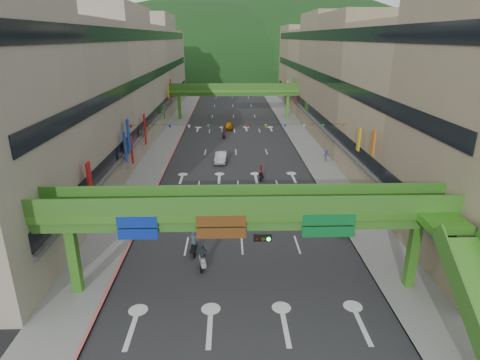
# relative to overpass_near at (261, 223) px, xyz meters

# --- Properties ---
(ground) EXTENTS (320.00, 320.00, 0.00)m
(ground) POSITION_rel_overpass_near_xyz_m (-0.93, -5.38, -5.21)
(ground) COLOR black
(ground) RESTS_ON ground
(road_slab) EXTENTS (18.00, 140.00, 0.02)m
(road_slab) POSITION_rel_overpass_near_xyz_m (-0.93, 44.62, -5.20)
(road_slab) COLOR #28282B
(road_slab) RESTS_ON ground
(sidewalk_left) EXTENTS (4.00, 140.00, 0.15)m
(sidewalk_left) POSITION_rel_overpass_near_xyz_m (-11.93, 44.62, -5.13)
(sidewalk_left) COLOR gray
(sidewalk_left) RESTS_ON ground
(sidewalk_right) EXTENTS (4.00, 140.00, 0.15)m
(sidewalk_right) POSITION_rel_overpass_near_xyz_m (10.07, 44.62, -5.13)
(sidewalk_right) COLOR gray
(sidewalk_right) RESTS_ON ground
(curb_left) EXTENTS (0.20, 140.00, 0.18)m
(curb_left) POSITION_rel_overpass_near_xyz_m (-10.03, 44.62, -5.12)
(curb_left) COLOR #CC5959
(curb_left) RESTS_ON ground
(curb_right) EXTENTS (0.20, 140.00, 0.18)m
(curb_right) POSITION_rel_overpass_near_xyz_m (8.17, 44.62, -5.12)
(curb_right) COLOR gray
(curb_right) RESTS_ON ground
(building_row_left) EXTENTS (12.80, 95.00, 19.00)m
(building_row_left) POSITION_rel_overpass_near_xyz_m (-19.86, 44.62, 4.25)
(building_row_left) COLOR #9E937F
(building_row_left) RESTS_ON ground
(building_row_right) EXTENTS (12.80, 95.00, 19.00)m
(building_row_right) POSITION_rel_overpass_near_xyz_m (18.00, 44.62, 4.25)
(building_row_right) COLOR gray
(building_row_right) RESTS_ON ground
(overpass_near) EXTENTS (28.00, 12.27, 7.10)m
(overpass_near) POSITION_rel_overpass_near_xyz_m (0.00, 0.00, 0.00)
(overpass_near) COLOR #4C9E2D
(overpass_near) RESTS_ON ground
(overpass_far) EXTENTS (28.00, 2.20, 7.10)m
(overpass_far) POSITION_rel_overpass_near_xyz_m (-0.93, 59.62, 0.20)
(overpass_far) COLOR #4C9E2D
(overpass_far) RESTS_ON ground
(hill_left) EXTENTS (168.00, 140.00, 112.00)m
(hill_left) POSITION_rel_overpass_near_xyz_m (-15.93, 154.62, -5.21)
(hill_left) COLOR #1C4419
(hill_left) RESTS_ON ground
(hill_right) EXTENTS (208.00, 176.00, 128.00)m
(hill_right) POSITION_rel_overpass_near_xyz_m (24.07, 174.62, -5.21)
(hill_right) COLOR #1C4419
(hill_right) RESTS_ON ground
(bunting_string) EXTENTS (26.00, 0.36, 0.47)m
(bunting_string) POSITION_rel_overpass_near_xyz_m (-0.93, 24.62, 0.75)
(bunting_string) COLOR black
(bunting_string) RESTS_ON ground
(scooter_rider_near) EXTENTS (0.66, 1.60, 1.92)m
(scooter_rider_near) POSITION_rel_overpass_near_xyz_m (-4.72, 5.36, -4.33)
(scooter_rider_near) COLOR black
(scooter_rider_near) RESTS_ON ground
(scooter_rider_mid) EXTENTS (0.81, 1.60, 1.87)m
(scooter_rider_mid) POSITION_rel_overpass_near_xyz_m (1.81, 22.40, -4.26)
(scooter_rider_mid) COLOR black
(scooter_rider_mid) RESTS_ON ground
(scooter_rider_left) EXTENTS (0.99, 1.59, 1.94)m
(scooter_rider_left) POSITION_rel_overpass_near_xyz_m (-3.91, 3.30, -4.25)
(scooter_rider_left) COLOR #9899A1
(scooter_rider_left) RESTS_ON ground
(scooter_rider_far) EXTENTS (0.94, 1.60, 2.13)m
(scooter_rider_far) POSITION_rel_overpass_near_xyz_m (-2.75, 43.24, -4.12)
(scooter_rider_far) COLOR maroon
(scooter_rider_far) RESTS_ON ground
(parked_scooter_row) EXTENTS (1.60, 9.37, 1.08)m
(parked_scooter_row) POSITION_rel_overpass_near_xyz_m (7.87, 12.33, -4.68)
(parked_scooter_row) COLOR black
(parked_scooter_row) RESTS_ON ground
(car_silver) EXTENTS (1.81, 4.36, 1.40)m
(car_silver) POSITION_rel_overpass_near_xyz_m (-3.01, 29.62, -4.50)
(car_silver) COLOR #B8B9C2
(car_silver) RESTS_ON ground
(car_yellow) EXTENTS (1.60, 3.75, 1.26)m
(car_yellow) POSITION_rel_overpass_near_xyz_m (-1.96, 50.29, -4.57)
(car_yellow) COLOR orange
(car_yellow) RESTS_ON ground
(pedestrian_red) EXTENTS (0.84, 0.67, 1.69)m
(pedestrian_red) POSITION_rel_overpass_near_xyz_m (11.27, 15.41, -4.36)
(pedestrian_red) COLOR red
(pedestrian_red) RESTS_ON ground
(pedestrian_dark) EXTENTS (0.95, 0.47, 1.57)m
(pedestrian_dark) POSITION_rel_overpass_near_xyz_m (9.58, 12.13, -4.42)
(pedestrian_dark) COLOR black
(pedestrian_dark) RESTS_ON ground
(pedestrian_blue) EXTENTS (0.78, 0.57, 1.54)m
(pedestrian_blue) POSITION_rel_overpass_near_xyz_m (11.11, 29.44, -4.44)
(pedestrian_blue) COLOR navy
(pedestrian_blue) RESTS_ON ground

